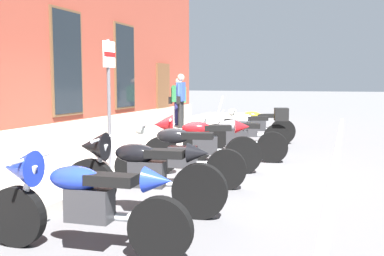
{
  "coord_description": "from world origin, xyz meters",
  "views": [
    {
      "loc": [
        -7.7,
        -3.39,
        1.66
      ],
      "look_at": [
        0.97,
        -0.38,
        0.7
      ],
      "focal_mm": 41.89,
      "sensor_mm": 36.0,
      "label": 1
    }
  ],
  "objects_px": {
    "motorcycle_black_naked": "(178,157)",
    "parking_sign": "(109,85)",
    "pedestrian_blue_top": "(181,98)",
    "motorcycle_black_sport": "(138,171)",
    "motorcycle_blue_sport": "(77,198)",
    "motorcycle_grey_naked": "(234,139)",
    "motorcycle_yellow_naked": "(255,126)",
    "pedestrian_striped_shirt": "(178,99)",
    "motorcycle_red_sport": "(198,142)",
    "motorcycle_silver_touring": "(251,128)"
  },
  "relations": [
    {
      "from": "motorcycle_grey_naked",
      "to": "parking_sign",
      "type": "bearing_deg",
      "value": 142.48
    },
    {
      "from": "motorcycle_yellow_naked",
      "to": "pedestrian_striped_shirt",
      "type": "distance_m",
      "value": 4.11
    },
    {
      "from": "motorcycle_silver_touring",
      "to": "motorcycle_red_sport",
      "type": "bearing_deg",
      "value": 173.44
    },
    {
      "from": "motorcycle_yellow_naked",
      "to": "parking_sign",
      "type": "distance_m",
      "value": 5.29
    },
    {
      "from": "motorcycle_black_naked",
      "to": "motorcycle_red_sport",
      "type": "distance_m",
      "value": 1.15
    },
    {
      "from": "pedestrian_striped_shirt",
      "to": "parking_sign",
      "type": "xyz_separation_m",
      "value": [
        -7.5,
        -1.6,
        0.54
      ]
    },
    {
      "from": "motorcycle_black_sport",
      "to": "motorcycle_silver_touring",
      "type": "xyz_separation_m",
      "value": [
        5.64,
        -0.25,
        -0.01
      ]
    },
    {
      "from": "motorcycle_yellow_naked",
      "to": "parking_sign",
      "type": "bearing_deg",
      "value": 162.54
    },
    {
      "from": "motorcycle_black_sport",
      "to": "pedestrian_blue_top",
      "type": "relative_size",
      "value": 1.21
    },
    {
      "from": "motorcycle_grey_naked",
      "to": "pedestrian_striped_shirt",
      "type": "relative_size",
      "value": 1.34
    },
    {
      "from": "pedestrian_blue_top",
      "to": "pedestrian_striped_shirt",
      "type": "xyz_separation_m",
      "value": [
        0.79,
        0.38,
        -0.08
      ]
    },
    {
      "from": "motorcycle_black_naked",
      "to": "parking_sign",
      "type": "relative_size",
      "value": 0.93
    },
    {
      "from": "parking_sign",
      "to": "motorcycle_grey_naked",
      "type": "bearing_deg",
      "value": -37.52
    },
    {
      "from": "motorcycle_black_naked",
      "to": "pedestrian_blue_top",
      "type": "height_order",
      "value": "pedestrian_blue_top"
    },
    {
      "from": "pedestrian_striped_shirt",
      "to": "motorcycle_silver_touring",
      "type": "bearing_deg",
      "value": -138.58
    },
    {
      "from": "pedestrian_blue_top",
      "to": "motorcycle_black_sport",
      "type": "bearing_deg",
      "value": -162.83
    },
    {
      "from": "pedestrian_blue_top",
      "to": "parking_sign",
      "type": "relative_size",
      "value": 0.79
    },
    {
      "from": "motorcycle_black_naked",
      "to": "motorcycle_yellow_naked",
      "type": "height_order",
      "value": "motorcycle_black_naked"
    },
    {
      "from": "motorcycle_black_sport",
      "to": "motorcycle_yellow_naked",
      "type": "xyz_separation_m",
      "value": [
        6.79,
        -0.11,
        -0.08
      ]
    },
    {
      "from": "motorcycle_red_sport",
      "to": "motorcycle_silver_touring",
      "type": "bearing_deg",
      "value": -6.56
    },
    {
      "from": "parking_sign",
      "to": "motorcycle_black_sport",
      "type": "bearing_deg",
      "value": -142.33
    },
    {
      "from": "motorcycle_grey_naked",
      "to": "motorcycle_yellow_naked",
      "type": "relative_size",
      "value": 1.05
    },
    {
      "from": "motorcycle_blue_sport",
      "to": "motorcycle_red_sport",
      "type": "bearing_deg",
      "value": 1.36
    },
    {
      "from": "pedestrian_blue_top",
      "to": "motorcycle_red_sport",
      "type": "bearing_deg",
      "value": -156.73
    },
    {
      "from": "motorcycle_black_naked",
      "to": "parking_sign",
      "type": "xyz_separation_m",
      "value": [
        0.38,
        1.41,
        1.1
      ]
    },
    {
      "from": "motorcycle_red_sport",
      "to": "motorcycle_black_sport",
      "type": "bearing_deg",
      "value": -177.99
    },
    {
      "from": "motorcycle_black_naked",
      "to": "motorcycle_blue_sport",
      "type": "bearing_deg",
      "value": -179.42
    },
    {
      "from": "motorcycle_red_sport",
      "to": "pedestrian_striped_shirt",
      "type": "relative_size",
      "value": 1.28
    },
    {
      "from": "motorcycle_black_sport",
      "to": "motorcycle_grey_naked",
      "type": "height_order",
      "value": "motorcycle_black_sport"
    },
    {
      "from": "motorcycle_yellow_naked",
      "to": "pedestrian_blue_top",
      "type": "xyz_separation_m",
      "value": [
        1.79,
        2.76,
        0.67
      ]
    },
    {
      "from": "motorcycle_black_naked",
      "to": "pedestrian_striped_shirt",
      "type": "distance_m",
      "value": 8.45
    },
    {
      "from": "motorcycle_yellow_naked",
      "to": "pedestrian_striped_shirt",
      "type": "xyz_separation_m",
      "value": [
        2.57,
        3.15,
        0.58
      ]
    },
    {
      "from": "motorcycle_black_naked",
      "to": "pedestrian_striped_shirt",
      "type": "height_order",
      "value": "pedestrian_striped_shirt"
    },
    {
      "from": "motorcycle_blue_sport",
      "to": "parking_sign",
      "type": "height_order",
      "value": "parking_sign"
    },
    {
      "from": "motorcycle_grey_naked",
      "to": "motorcycle_silver_touring",
      "type": "distance_m",
      "value": 1.61
    },
    {
      "from": "motorcycle_red_sport",
      "to": "pedestrian_striped_shirt",
      "type": "height_order",
      "value": "pedestrian_striped_shirt"
    },
    {
      "from": "motorcycle_red_sport",
      "to": "motorcycle_grey_naked",
      "type": "xyz_separation_m",
      "value": [
        1.4,
        -0.32,
        -0.11
      ]
    },
    {
      "from": "motorcycle_blue_sport",
      "to": "motorcycle_yellow_naked",
      "type": "distance_m",
      "value": 8.12
    },
    {
      "from": "motorcycle_silver_touring",
      "to": "parking_sign",
      "type": "relative_size",
      "value": 0.93
    },
    {
      "from": "motorcycle_yellow_naked",
      "to": "parking_sign",
      "type": "height_order",
      "value": "parking_sign"
    },
    {
      "from": "motorcycle_black_sport",
      "to": "parking_sign",
      "type": "bearing_deg",
      "value": 37.67
    },
    {
      "from": "pedestrian_striped_shirt",
      "to": "motorcycle_red_sport",
      "type": "bearing_deg",
      "value": -156.4
    },
    {
      "from": "motorcycle_red_sport",
      "to": "pedestrian_striped_shirt",
      "type": "xyz_separation_m",
      "value": [
        6.74,
        2.94,
        0.48
      ]
    },
    {
      "from": "motorcycle_silver_touring",
      "to": "motorcycle_yellow_naked",
      "type": "relative_size",
      "value": 1.0
    },
    {
      "from": "motorcycle_grey_naked",
      "to": "motorcycle_yellow_naked",
      "type": "bearing_deg",
      "value": 2.34
    },
    {
      "from": "motorcycle_blue_sport",
      "to": "motorcycle_black_naked",
      "type": "xyz_separation_m",
      "value": [
        2.81,
        0.03,
        -0.05
      ]
    },
    {
      "from": "motorcycle_grey_naked",
      "to": "motorcycle_black_sport",
      "type": "bearing_deg",
      "value": 176.77
    },
    {
      "from": "motorcycle_red_sport",
      "to": "motorcycle_silver_touring",
      "type": "relative_size",
      "value": 1.0
    },
    {
      "from": "motorcycle_blue_sport",
      "to": "motorcycle_black_sport",
      "type": "relative_size",
      "value": 1.02
    },
    {
      "from": "pedestrian_blue_top",
      "to": "motorcycle_yellow_naked",
      "type": "bearing_deg",
      "value": -122.85
    }
  ]
}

